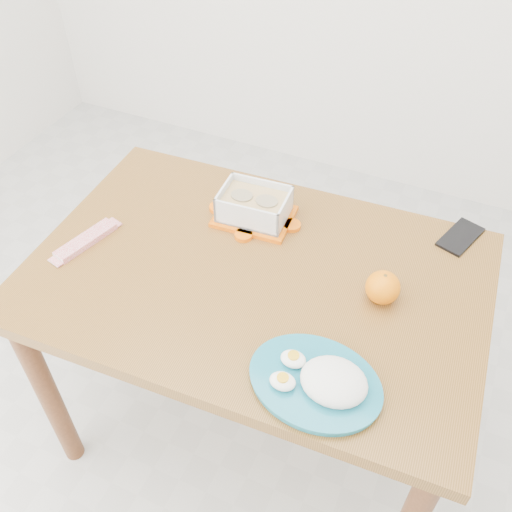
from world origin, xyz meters
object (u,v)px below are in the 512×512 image
at_px(dining_table, 256,299).
at_px(smartphone, 460,237).
at_px(rice_plate, 321,380).
at_px(food_container, 254,206).
at_px(orange_fruit, 383,287).

distance_m(dining_table, smartphone, 0.58).
height_order(rice_plate, smartphone, rice_plate).
bearing_deg(food_container, orange_fruit, -24.12).
distance_m(dining_table, orange_fruit, 0.35).
height_order(dining_table, smartphone, smartphone).
xyz_separation_m(dining_table, food_container, (-0.09, 0.19, 0.15)).
height_order(orange_fruit, rice_plate, orange_fruit).
xyz_separation_m(dining_table, smartphone, (0.45, 0.35, 0.11)).
relative_size(food_container, smartphone, 1.53).
distance_m(dining_table, rice_plate, 0.39).
relative_size(dining_table, smartphone, 8.22).
relative_size(food_container, orange_fruit, 2.67).
bearing_deg(rice_plate, dining_table, 141.34).
bearing_deg(orange_fruit, food_container, 159.82).
xyz_separation_m(dining_table, rice_plate, (0.26, -0.25, 0.13)).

